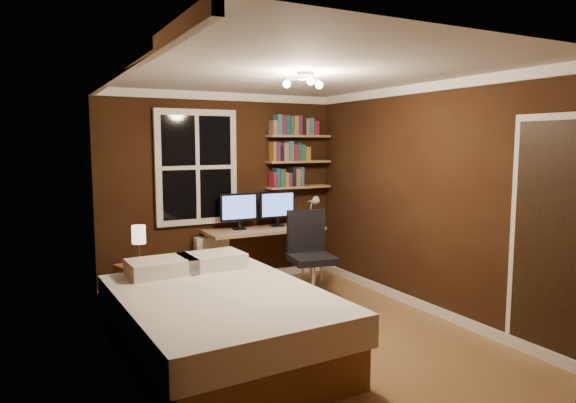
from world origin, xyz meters
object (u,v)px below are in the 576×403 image
bed (220,323)px  monitor_right (277,209)px  monitor_left (239,211)px  radiator (212,262)px  desk (264,233)px  desk_lamp (313,210)px  nightstand (140,288)px  bedside_lamp (139,245)px  office_chair (310,267)px

bed → monitor_right: bearing=49.8°
monitor_left → monitor_right: (0.55, 0.00, 0.00)m
radiator → desk: (0.66, -0.20, 0.35)m
bed → desk_lamp: bearing=39.5°
nightstand → desk: (1.69, 0.35, 0.42)m
radiator → monitor_right: (0.89, -0.12, 0.65)m
bedside_lamp → radiator: bedside_lamp is taller
bedside_lamp → desk: bedside_lamp is taller
monitor_right → nightstand: bearing=-167.3°
nightstand → office_chair: (1.81, -0.63, 0.16)m
radiator → monitor_right: monitor_right is taller
desk → monitor_right: bearing=18.8°
bed → desk: bearing=53.0°
radiator → desk_lamp: size_ratio=1.49×
desk → monitor_left: 0.45m
bed → office_chair: 1.79m
desk → bedside_lamp: bearing=-168.1°
bed → nightstand: bearing=98.9°
desk → office_chair: (0.13, -0.99, -0.26)m
bed → bedside_lamp: (-0.33, 1.63, 0.42)m
bed → monitor_right: size_ratio=4.45×
desk_lamp → office_chair: size_ratio=0.41×
nightstand → office_chair: size_ratio=0.49×
desk → desk_lamp: bearing=-16.2°
desk_lamp → office_chair: 1.09m
nightstand → desk_lamp: size_ratio=1.20×
bedside_lamp → radiator: size_ratio=0.66×
desk → desk_lamp: size_ratio=3.55×
radiator → desk_lamp: bearing=-16.4°
nightstand → desk_lamp: bearing=-13.7°
monitor_right → desk: bearing=-161.2°
nightstand → bedside_lamp: bearing=0.0°
radiator → nightstand: bearing=-151.8°
nightstand → desk_lamp: desk_lamp is taller
radiator → monitor_left: size_ratio=1.28×
monitor_left → office_chair: size_ratio=0.48×
bedside_lamp → monitor_right: size_ratio=0.85×
bedside_lamp → radiator: (1.03, 0.55, -0.42)m
bedside_lamp → monitor_left: (1.36, 0.43, 0.23)m
bedside_lamp → office_chair: office_chair is taller
bed → desk: size_ratio=1.46×
radiator → desk: bearing=-16.6°
desk_lamp → radiator: bearing=163.6°
bed → radiator: size_ratio=3.49×
monitor_left → office_chair: (0.45, -1.06, -0.56)m
bedside_lamp → desk_lamp: 2.34m
office_chair → nightstand: bearing=170.9°
monitor_left → office_chair: monitor_left is taller
monitor_right → desk_lamp: 0.48m
monitor_left → monitor_right: size_ratio=1.00×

